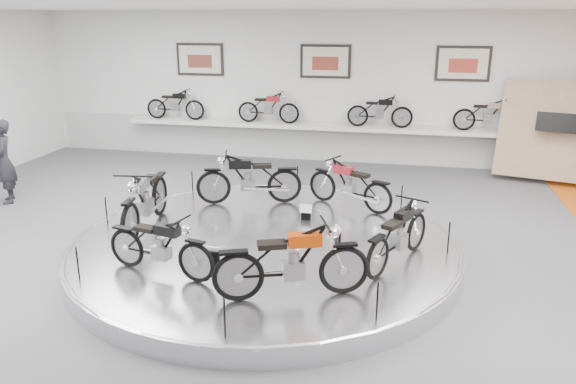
% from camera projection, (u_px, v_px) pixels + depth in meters
% --- Properties ---
extents(floor, '(16.00, 16.00, 0.00)m').
position_uv_depth(floor, '(260.00, 264.00, 9.13)').
color(floor, '#525255').
rests_on(floor, ground).
extents(ceiling, '(16.00, 16.00, 0.00)m').
position_uv_depth(ceiling, '(256.00, 5.00, 7.92)').
color(ceiling, white).
rests_on(ceiling, wall_back).
extents(wall_back, '(16.00, 0.00, 16.00)m').
position_uv_depth(wall_back, '(325.00, 88.00, 15.06)').
color(wall_back, silver).
rests_on(wall_back, floor).
extents(dado_band, '(15.68, 0.04, 1.10)m').
position_uv_depth(dado_band, '(324.00, 141.00, 15.48)').
color(dado_band, '#BCBCBA').
rests_on(dado_band, floor).
extents(display_platform, '(6.40, 6.40, 0.30)m').
position_uv_depth(display_platform, '(265.00, 248.00, 9.36)').
color(display_platform, silver).
rests_on(display_platform, floor).
extents(platform_rim, '(6.40, 6.40, 0.10)m').
position_uv_depth(platform_rim, '(265.00, 242.00, 9.33)').
color(platform_rim, '#B2B2BA').
rests_on(platform_rim, display_platform).
extents(shelf, '(11.00, 0.55, 0.10)m').
position_uv_depth(shelf, '(323.00, 127.00, 15.08)').
color(shelf, silver).
rests_on(shelf, wall_back).
extents(poster_left, '(1.35, 0.06, 0.88)m').
position_uv_depth(poster_left, '(200.00, 59.00, 15.50)').
color(poster_left, beige).
rests_on(poster_left, wall_back).
extents(poster_center, '(1.35, 0.06, 0.88)m').
position_uv_depth(poster_center, '(325.00, 61.00, 14.81)').
color(poster_center, beige).
rests_on(poster_center, wall_back).
extents(poster_right, '(1.35, 0.06, 0.88)m').
position_uv_depth(poster_right, '(463.00, 64.00, 14.12)').
color(poster_right, beige).
rests_on(poster_right, wall_back).
extents(display_panel, '(2.56, 1.52, 2.30)m').
position_uv_depth(display_panel, '(552.00, 130.00, 13.34)').
color(display_panel, tan).
rests_on(display_panel, floor).
extents(shelf_bike_a, '(1.22, 0.43, 0.73)m').
position_uv_depth(shelf_bike_a, '(175.00, 106.00, 15.78)').
color(shelf_bike_a, black).
rests_on(shelf_bike_a, shelf).
extents(shelf_bike_b, '(1.22, 0.43, 0.73)m').
position_uv_depth(shelf_bike_b, '(268.00, 110.00, 15.25)').
color(shelf_bike_b, maroon).
rests_on(shelf_bike_b, shelf).
extents(shelf_bike_c, '(1.22, 0.43, 0.73)m').
position_uv_depth(shelf_bike_c, '(380.00, 113.00, 14.66)').
color(shelf_bike_c, black).
rests_on(shelf_bike_c, shelf).
extents(shelf_bike_d, '(1.22, 0.43, 0.73)m').
position_uv_depth(shelf_bike_d, '(488.00, 117.00, 14.12)').
color(shelf_bike_d, '#B0AFB4').
rests_on(shelf_bike_d, shelf).
extents(bike_a, '(1.67, 1.22, 0.93)m').
position_uv_depth(bike_a, '(350.00, 184.00, 10.77)').
color(bike_a, maroon).
rests_on(bike_a, display_platform).
extents(bike_b, '(1.86, 1.07, 1.03)m').
position_uv_depth(bike_b, '(249.00, 178.00, 10.98)').
color(bike_b, black).
rests_on(bike_b, display_platform).
extents(bike_c, '(0.89, 1.97, 1.12)m').
position_uv_depth(bike_c, '(145.00, 199.00, 9.60)').
color(bike_c, '#B0AFB4').
rests_on(bike_c, display_platform).
extents(bike_d, '(1.61, 0.87, 0.90)m').
position_uv_depth(bike_d, '(160.00, 245.00, 7.96)').
color(bike_d, black).
rests_on(bike_d, display_platform).
extents(bike_e, '(1.87, 1.20, 1.04)m').
position_uv_depth(bike_e, '(292.00, 261.00, 7.27)').
color(bike_e, '#AB3204').
rests_on(bike_e, display_platform).
extents(bike_f, '(1.18, 1.68, 0.94)m').
position_uv_depth(bike_f, '(398.00, 234.00, 8.29)').
color(bike_f, black).
rests_on(bike_f, display_platform).
extents(visitor, '(0.73, 0.78, 1.79)m').
position_uv_depth(visitor, '(4.00, 162.00, 11.90)').
color(visitor, black).
rests_on(visitor, floor).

